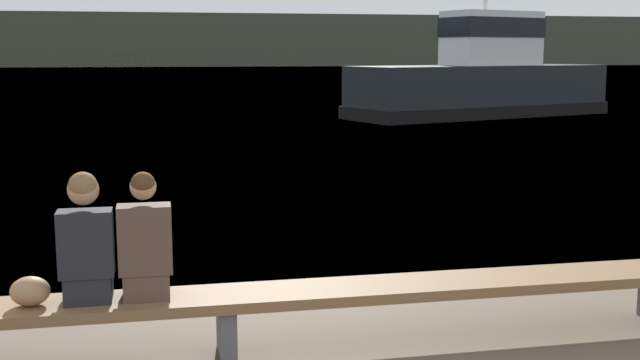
{
  "coord_description": "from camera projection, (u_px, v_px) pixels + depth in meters",
  "views": [
    {
      "loc": [
        -1.23,
        -2.83,
        2.3
      ],
      "look_at": [
        0.61,
        6.02,
        0.84
      ],
      "focal_mm": 45.0,
      "sensor_mm": 36.0,
      "label": 1
    }
  ],
  "objects": [
    {
      "name": "far_shoreline",
      "position": [
        159.0,
        40.0,
        123.02
      ],
      "size": [
        600.0,
        12.0,
        7.9
      ],
      "primitive_type": "cube",
      "color": "#424738",
      "rests_on": "ground"
    },
    {
      "name": "tugboat_red",
      "position": [
        482.0,
        83.0,
        28.57
      ],
      "size": [
        10.4,
        5.96,
        7.14
      ],
      "rotation": [
        0.0,
        0.0,
        1.89
      ],
      "color": "black",
      "rests_on": "water_surface"
    },
    {
      "name": "person_right",
      "position": [
        145.0,
        245.0,
        5.86
      ],
      "size": [
        0.38,
        0.37,
        0.95
      ],
      "color": "#4C382D",
      "rests_on": "bench_main"
    },
    {
      "name": "person_left",
      "position": [
        86.0,
        243.0,
        5.77
      ],
      "size": [
        0.38,
        0.38,
        0.96
      ],
      "color": "black",
      "rests_on": "bench_main"
    },
    {
      "name": "water_surface",
      "position": [
        160.0,
        66.0,
        123.79
      ],
      "size": [
        240.0,
        240.0,
        0.0
      ],
      "primitive_type": "plane",
      "color": "#5684A3",
      "rests_on": "ground"
    },
    {
      "name": "bench_main",
      "position": [
        226.0,
        304.0,
        6.05
      ],
      "size": [
        7.98,
        0.55,
        0.49
      ],
      "color": "brown",
      "rests_on": "ground"
    },
    {
      "name": "shopping_bag",
      "position": [
        30.0,
        291.0,
        5.73
      ],
      "size": [
        0.28,
        0.22,
        0.21
      ],
      "color": "#9E754C",
      "rests_on": "bench_main"
    }
  ]
}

